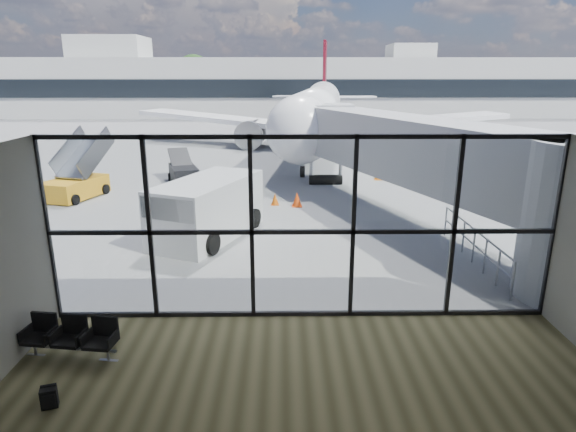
{
  "coord_description": "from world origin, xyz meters",
  "views": [
    {
      "loc": [
        -0.47,
        -10.81,
        5.77
      ],
      "look_at": [
        -0.31,
        3.0,
        1.71
      ],
      "focal_mm": 30.0,
      "sensor_mm": 36.0,
      "label": 1
    }
  ],
  "objects_px": {
    "backpack": "(49,398)",
    "mobile_stairs": "(76,185)",
    "seating_row": "(72,334)",
    "service_van": "(206,208)",
    "airliner": "(317,110)",
    "belt_loader": "(183,173)"
  },
  "relations": [
    {
      "from": "seating_row",
      "to": "airliner",
      "type": "height_order",
      "value": "airliner"
    },
    {
      "from": "service_van",
      "to": "belt_loader",
      "type": "bearing_deg",
      "value": 128.81
    },
    {
      "from": "seating_row",
      "to": "service_van",
      "type": "bearing_deg",
      "value": 85.61
    },
    {
      "from": "airliner",
      "to": "belt_loader",
      "type": "distance_m",
      "value": 17.83
    },
    {
      "from": "seating_row",
      "to": "airliner",
      "type": "relative_size",
      "value": 0.05
    },
    {
      "from": "backpack",
      "to": "mobile_stairs",
      "type": "relative_size",
      "value": 0.1
    },
    {
      "from": "seating_row",
      "to": "mobile_stairs",
      "type": "bearing_deg",
      "value": 119.81
    },
    {
      "from": "seating_row",
      "to": "service_van",
      "type": "relative_size",
      "value": 0.37
    },
    {
      "from": "backpack",
      "to": "seating_row",
      "type": "bearing_deg",
      "value": 80.54
    },
    {
      "from": "seating_row",
      "to": "backpack",
      "type": "relative_size",
      "value": 4.76
    },
    {
      "from": "airliner",
      "to": "belt_loader",
      "type": "xyz_separation_m",
      "value": [
        -8.39,
        -15.56,
        -2.33
      ]
    },
    {
      "from": "seating_row",
      "to": "mobile_stairs",
      "type": "xyz_separation_m",
      "value": [
        -5.62,
        13.91,
        0.13
      ]
    },
    {
      "from": "seating_row",
      "to": "mobile_stairs",
      "type": "relative_size",
      "value": 0.5
    },
    {
      "from": "seating_row",
      "to": "backpack",
      "type": "height_order",
      "value": "seating_row"
    },
    {
      "from": "airliner",
      "to": "mobile_stairs",
      "type": "bearing_deg",
      "value": -117.73
    },
    {
      "from": "belt_loader",
      "to": "seating_row",
      "type": "bearing_deg",
      "value": -105.69
    },
    {
      "from": "belt_loader",
      "to": "mobile_stairs",
      "type": "bearing_deg",
      "value": -164.81
    },
    {
      "from": "airliner",
      "to": "service_van",
      "type": "relative_size",
      "value": 6.85
    },
    {
      "from": "airliner",
      "to": "mobile_stairs",
      "type": "height_order",
      "value": "airliner"
    },
    {
      "from": "airliner",
      "to": "belt_loader",
      "type": "bearing_deg",
      "value": -111.23
    },
    {
      "from": "backpack",
      "to": "mobile_stairs",
      "type": "xyz_separation_m",
      "value": [
        -5.88,
        15.61,
        0.42
      ]
    },
    {
      "from": "backpack",
      "to": "airliner",
      "type": "height_order",
      "value": "airliner"
    }
  ]
}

